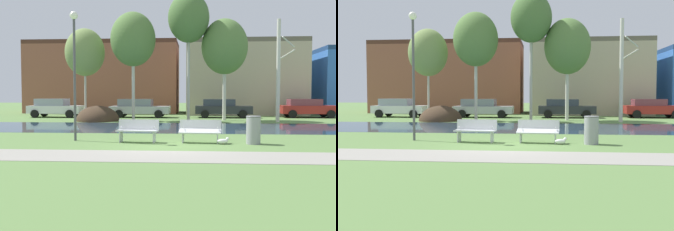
{
  "view_description": "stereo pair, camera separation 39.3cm",
  "coord_description": "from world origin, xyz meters",
  "views": [
    {
      "loc": [
        1.06,
        -13.83,
        1.85
      ],
      "look_at": [
        -0.04,
        1.22,
        1.03
      ],
      "focal_mm": 41.64,
      "sensor_mm": 36.0,
      "label": 1
    },
    {
      "loc": [
        1.45,
        -13.8,
        1.85
      ],
      "look_at": [
        -0.04,
        1.22,
        1.03
      ],
      "focal_mm": 41.64,
      "sensor_mm": 36.0,
      "label": 2
    }
  ],
  "objects": [
    {
      "name": "building_beige_block",
      "position": [
        5.47,
        23.73,
        3.38
      ],
      "size": [
        10.61,
        7.44,
        6.75
      ],
      "color": "#BCAD8E",
      "rests_on": "ground"
    },
    {
      "name": "seagull",
      "position": [
        2.06,
        0.56,
        0.13
      ],
      "size": [
        0.47,
        0.18,
        0.27
      ],
      "color": "white",
      "rests_on": "ground"
    },
    {
      "name": "paved_path_strip",
      "position": [
        0.0,
        -2.37,
        0.01
      ],
      "size": [
        60.0,
        2.2,
        0.01
      ],
      "primitive_type": "cube",
      "color": "gray",
      "rests_on": "ground"
    },
    {
      "name": "birch_far_left",
      "position": [
        -6.89,
        13.6,
        4.83
      ],
      "size": [
        2.81,
        2.81,
        6.53
      ],
      "color": "beige",
      "rests_on": "ground"
    },
    {
      "name": "parked_van_nearest_white",
      "position": [
        -10.33,
        16.85,
        0.79
      ],
      "size": [
        4.3,
        2.13,
        1.5
      ],
      "color": "silver",
      "rests_on": "ground"
    },
    {
      "name": "building_brick_low",
      "position": [
        -8.31,
        25.67,
        3.55
      ],
      "size": [
        14.95,
        6.04,
        7.11
      ],
      "color": "brown",
      "rests_on": "ground"
    },
    {
      "name": "birch_center",
      "position": [
        3.02,
        14.03,
        5.2
      ],
      "size": [
        3.25,
        3.25,
        7.17
      ],
      "color": "beige",
      "rests_on": "ground"
    },
    {
      "name": "bench_right",
      "position": [
        1.21,
        1.0,
        0.47
      ],
      "size": [
        1.64,
        0.68,
        0.87
      ],
      "color": "silver",
      "rests_on": "ground"
    },
    {
      "name": "birch_center_left",
      "position": [
        0.5,
        13.43,
        7.12
      ],
      "size": [
        2.87,
        2.87,
        9.17
      ],
      "color": "#BCB7A8",
      "rests_on": "ground"
    },
    {
      "name": "parked_wagon_fourth_red",
      "position": [
        9.88,
        17.84,
        0.78
      ],
      "size": [
        4.39,
        2.12,
        1.48
      ],
      "color": "maroon",
      "rests_on": "ground"
    },
    {
      "name": "ground_plane",
      "position": [
        0.0,
        10.0,
        0.0
      ],
      "size": [
        120.0,
        120.0,
        0.0
      ],
      "primitive_type": "plane",
      "color": "#5B7F42"
    },
    {
      "name": "trash_bin",
      "position": [
        3.17,
        0.77,
        0.54
      ],
      "size": [
        0.55,
        0.55,
        1.05
      ],
      "color": "gray",
      "rests_on": "ground"
    },
    {
      "name": "soil_mound",
      "position": [
        -5.84,
        12.98,
        0.0
      ],
      "size": [
        2.98,
        3.56,
        2.11
      ],
      "primitive_type": "ellipsoid",
      "color": "#423021",
      "rests_on": "ground"
    },
    {
      "name": "birch_left",
      "position": [
        -3.36,
        13.24,
        5.66
      ],
      "size": [
        3.14,
        3.14,
        7.57
      ],
      "color": "beige",
      "rests_on": "ground"
    },
    {
      "name": "river_band",
      "position": [
        0.0,
        7.76,
        0.0
      ],
      "size": [
        80.0,
        6.81,
        0.01
      ],
      "primitive_type": "cube",
      "color": "#2D475B",
      "rests_on": "ground"
    },
    {
      "name": "birch_center_right",
      "position": [
        6.53,
        12.68,
        3.49
      ],
      "size": [
        1.19,
        2.1,
        6.84
      ],
      "color": "beige",
      "rests_on": "ground"
    },
    {
      "name": "parked_hatch_third_dark",
      "position": [
        3.1,
        17.31,
        0.78
      ],
      "size": [
        4.45,
        2.14,
        1.47
      ],
      "color": "#282B30",
      "rests_on": "ground"
    },
    {
      "name": "parked_sedan_second_silver",
      "position": [
        -3.54,
        17.11,
        0.78
      ],
      "size": [
        4.76,
        2.12,
        1.47
      ],
      "color": "#B2B5BC",
      "rests_on": "ground"
    },
    {
      "name": "streetlamp",
      "position": [
        -3.76,
        1.34,
        3.44
      ],
      "size": [
        0.32,
        0.32,
        5.11
      ],
      "color": "#4C4C51",
      "rests_on": "ground"
    },
    {
      "name": "bench_left",
      "position": [
        -1.2,
        1.0,
        0.47
      ],
      "size": [
        1.64,
        0.68,
        0.87
      ],
      "color": "silver",
      "rests_on": "ground"
    }
  ]
}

